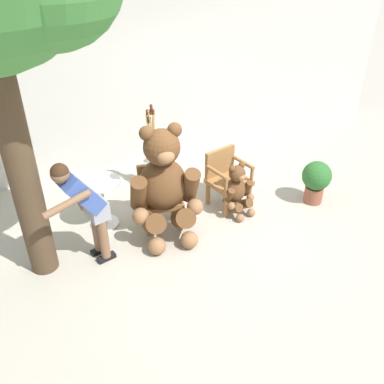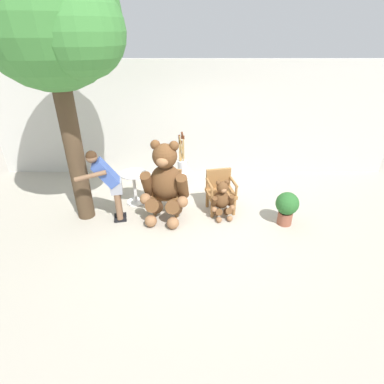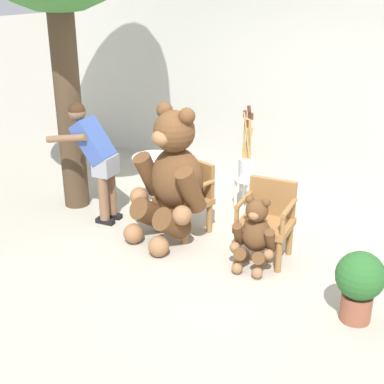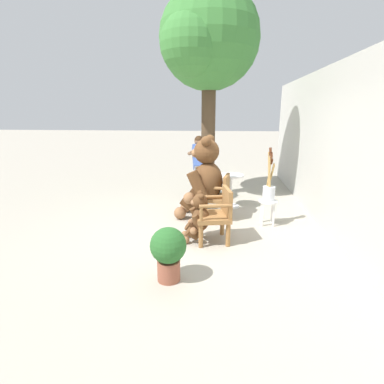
{
  "view_description": "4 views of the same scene",
  "coord_description": "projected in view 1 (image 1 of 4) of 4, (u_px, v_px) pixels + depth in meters",
  "views": [
    {
      "loc": [
        -2.28,
        -4.27,
        3.74
      ],
      "look_at": [
        -0.3,
        -0.13,
        0.76
      ],
      "focal_mm": 40.0,
      "sensor_mm": 36.0,
      "label": 1
    },
    {
      "loc": [
        -0.05,
        -5.03,
        3.39
      ],
      "look_at": [
        -0.04,
        -0.22,
        0.76
      ],
      "focal_mm": 28.0,
      "sensor_mm": 36.0,
      "label": 2
    },
    {
      "loc": [
        2.98,
        -4.27,
        2.96
      ],
      "look_at": [
        -0.21,
        0.08,
        0.7
      ],
      "focal_mm": 50.0,
      "sensor_mm": 36.0,
      "label": 3
    },
    {
      "loc": [
        5.02,
        0.48,
        1.99
      ],
      "look_at": [
        0.32,
        0.02,
        0.74
      ],
      "focal_mm": 28.0,
      "sensor_mm": 36.0,
      "label": 4
    }
  ],
  "objects": [
    {
      "name": "potted_plant",
      "position": [
        316.0,
        179.0,
        6.43
      ],
      "size": [
        0.44,
        0.44,
        0.68
      ],
      "color": "brown",
      "rests_on": "ground"
    },
    {
      "name": "wooden_chair_left",
      "position": [
        159.0,
        194.0,
        5.97
      ],
      "size": [
        0.63,
        0.6,
        0.86
      ],
      "color": "olive",
      "rests_on": "ground"
    },
    {
      "name": "teddy_bear_small",
      "position": [
        237.0,
        190.0,
        6.19
      ],
      "size": [
        0.5,
        0.5,
        0.8
      ],
      "color": "brown",
      "rests_on": "ground"
    },
    {
      "name": "back_wall",
      "position": [
        143.0,
        81.0,
        7.14
      ],
      "size": [
        10.0,
        0.16,
        2.8
      ],
      "primitive_type": "cube",
      "color": "beige",
      "rests_on": "ground"
    },
    {
      "name": "white_stool",
      "position": [
        154.0,
        167.0,
        6.82
      ],
      "size": [
        0.34,
        0.34,
        0.46
      ],
      "color": "white",
      "rests_on": "ground"
    },
    {
      "name": "wooden_chair_right",
      "position": [
        227.0,
        177.0,
        6.36
      ],
      "size": [
        0.65,
        0.62,
        0.86
      ],
      "color": "olive",
      "rests_on": "ground"
    },
    {
      "name": "ground_plane",
      "position": [
        207.0,
        227.0,
        6.09
      ],
      "size": [
        60.0,
        60.0,
        0.0
      ],
      "primitive_type": "plane",
      "color": "#A8A091"
    },
    {
      "name": "round_side_table",
      "position": [
        102.0,
        198.0,
        5.91
      ],
      "size": [
        0.56,
        0.56,
        0.72
      ],
      "color": "white",
      "rests_on": "ground"
    },
    {
      "name": "person_visitor",
      "position": [
        85.0,
        203.0,
        5.02
      ],
      "size": [
        0.79,
        0.59,
        1.49
      ],
      "color": "black",
      "rests_on": "ground"
    },
    {
      "name": "brush_bucket",
      "position": [
        153.0,
        149.0,
        6.65
      ],
      "size": [
        0.22,
        0.22,
        0.96
      ],
      "color": "silver",
      "rests_on": "white_stool"
    },
    {
      "name": "teddy_bear_large",
      "position": [
        164.0,
        184.0,
        5.58
      ],
      "size": [
        0.98,
        0.97,
        1.59
      ],
      "color": "brown",
      "rests_on": "ground"
    }
  ]
}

